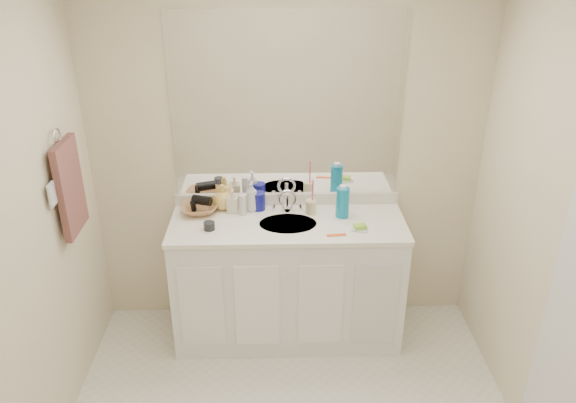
# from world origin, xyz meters

# --- Properties ---
(wall_back) EXTENTS (2.60, 0.02, 2.40)m
(wall_back) POSITION_xyz_m (0.00, 1.30, 1.20)
(wall_back) COLOR beige
(wall_back) RESTS_ON floor
(wall_left) EXTENTS (0.02, 2.60, 2.40)m
(wall_left) POSITION_xyz_m (-1.30, 0.00, 1.20)
(wall_left) COLOR beige
(wall_left) RESTS_ON floor
(wall_right) EXTENTS (0.02, 2.60, 2.40)m
(wall_right) POSITION_xyz_m (1.30, 0.00, 1.20)
(wall_right) COLOR beige
(wall_right) RESTS_ON floor
(vanity_cabinet) EXTENTS (1.50, 0.55, 0.85)m
(vanity_cabinet) POSITION_xyz_m (0.00, 1.02, 0.42)
(vanity_cabinet) COLOR white
(vanity_cabinet) RESTS_ON floor
(countertop) EXTENTS (1.52, 0.57, 0.03)m
(countertop) POSITION_xyz_m (0.00, 1.02, 0.86)
(countertop) COLOR white
(countertop) RESTS_ON vanity_cabinet
(backsplash) EXTENTS (1.52, 0.03, 0.08)m
(backsplash) POSITION_xyz_m (0.00, 1.29, 0.92)
(backsplash) COLOR silver
(backsplash) RESTS_ON countertop
(sink_basin) EXTENTS (0.37, 0.37, 0.02)m
(sink_basin) POSITION_xyz_m (0.00, 1.00, 0.87)
(sink_basin) COLOR beige
(sink_basin) RESTS_ON countertop
(faucet) EXTENTS (0.02, 0.02, 0.11)m
(faucet) POSITION_xyz_m (0.00, 1.18, 0.94)
(faucet) COLOR silver
(faucet) RESTS_ON countertop
(mirror) EXTENTS (1.48, 0.01, 1.20)m
(mirror) POSITION_xyz_m (0.00, 1.29, 1.56)
(mirror) COLOR white
(mirror) RESTS_ON wall_back
(blue_mug) EXTENTS (0.09, 0.09, 0.12)m
(blue_mug) POSITION_xyz_m (-0.19, 1.21, 0.94)
(blue_mug) COLOR navy
(blue_mug) RESTS_ON countertop
(tan_cup) EXTENTS (0.08, 0.08, 0.10)m
(tan_cup) POSITION_xyz_m (0.15, 1.14, 0.93)
(tan_cup) COLOR beige
(tan_cup) RESTS_ON countertop
(toothbrush) EXTENTS (0.01, 0.04, 0.20)m
(toothbrush) POSITION_xyz_m (0.16, 1.14, 1.03)
(toothbrush) COLOR #FA4167
(toothbrush) RESTS_ON tan_cup
(mouthwash_bottle) EXTENTS (0.10, 0.10, 0.20)m
(mouthwash_bottle) POSITION_xyz_m (0.36, 1.09, 0.98)
(mouthwash_bottle) COLOR #0E7FAD
(mouthwash_bottle) RESTS_ON countertop
(soap_dish) EXTENTS (0.12, 0.10, 0.01)m
(soap_dish) POSITION_xyz_m (0.45, 0.91, 0.89)
(soap_dish) COLOR silver
(soap_dish) RESTS_ON countertop
(green_soap) EXTENTS (0.08, 0.07, 0.03)m
(green_soap) POSITION_xyz_m (0.45, 0.91, 0.90)
(green_soap) COLOR #8ECD32
(green_soap) RESTS_ON soap_dish
(orange_comb) EXTENTS (0.12, 0.04, 0.00)m
(orange_comb) POSITION_xyz_m (0.29, 0.84, 0.88)
(orange_comb) COLOR #F65519
(orange_comb) RESTS_ON countertop
(dark_jar) EXTENTS (0.08, 0.08, 0.05)m
(dark_jar) POSITION_xyz_m (-0.49, 0.94, 0.90)
(dark_jar) COLOR black
(dark_jar) RESTS_ON countertop
(extra_white_bottle) EXTENTS (0.05, 0.05, 0.14)m
(extra_white_bottle) POSITION_xyz_m (-0.29, 1.14, 0.95)
(extra_white_bottle) COLOR silver
(extra_white_bottle) RESTS_ON countertop
(soap_bottle_white) EXTENTS (0.10, 0.10, 0.20)m
(soap_bottle_white) POSITION_xyz_m (-0.23, 1.20, 0.98)
(soap_bottle_white) COLOR silver
(soap_bottle_white) RESTS_ON countertop
(soap_bottle_cream) EXTENTS (0.08, 0.08, 0.16)m
(soap_bottle_cream) POSITION_xyz_m (-0.36, 1.18, 0.96)
(soap_bottle_cream) COLOR beige
(soap_bottle_cream) RESTS_ON countertop
(soap_bottle_yellow) EXTENTS (0.16, 0.16, 0.17)m
(soap_bottle_yellow) POSITION_xyz_m (-0.43, 1.23, 0.97)
(soap_bottle_yellow) COLOR #E4B758
(soap_bottle_yellow) RESTS_ON countertop
(wicker_basket) EXTENTS (0.26, 0.26, 0.06)m
(wicker_basket) POSITION_xyz_m (-0.58, 1.17, 0.91)
(wicker_basket) COLOR #A36E42
(wicker_basket) RESTS_ON countertop
(hair_dryer) EXTENTS (0.14, 0.10, 0.06)m
(hair_dryer) POSITION_xyz_m (-0.56, 1.17, 0.97)
(hair_dryer) COLOR black
(hair_dryer) RESTS_ON wicker_basket
(towel_ring) EXTENTS (0.01, 0.11, 0.11)m
(towel_ring) POSITION_xyz_m (-1.27, 0.77, 1.55)
(towel_ring) COLOR silver
(towel_ring) RESTS_ON wall_left
(hand_towel) EXTENTS (0.04, 0.32, 0.55)m
(hand_towel) POSITION_xyz_m (-1.25, 0.77, 1.25)
(hand_towel) COLOR #532F2C
(hand_towel) RESTS_ON towel_ring
(switch_plate) EXTENTS (0.01, 0.08, 0.13)m
(switch_plate) POSITION_xyz_m (-1.27, 0.57, 1.30)
(switch_plate) COLOR silver
(switch_plate) RESTS_ON wall_left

